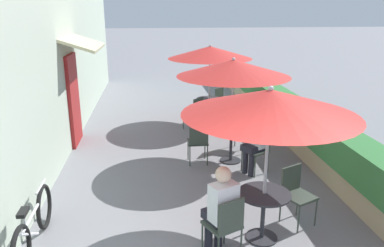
# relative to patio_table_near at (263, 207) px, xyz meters

# --- Properties ---
(cafe_facade_wall) EXTENTS (0.98, 14.30, 4.20)m
(cafe_facade_wall) POSITION_rel_patio_table_near_xyz_m (-3.41, 4.89, 1.60)
(cafe_facade_wall) COLOR #B2C1AD
(cafe_facade_wall) RESTS_ON ground_plane
(planter_hedge) EXTENTS (0.60, 13.30, 1.01)m
(planter_hedge) POSITION_rel_patio_table_near_xyz_m (1.88, 4.93, 0.04)
(planter_hedge) COLOR tan
(planter_hedge) RESTS_ON ground_plane
(patio_table_near) EXTENTS (0.72, 0.72, 0.70)m
(patio_table_near) POSITION_rel_patio_table_near_xyz_m (0.00, 0.00, 0.00)
(patio_table_near) COLOR #28282D
(patio_table_near) RESTS_ON ground_plane
(patio_umbrella_near) EXTENTS (2.25, 2.25, 2.17)m
(patio_umbrella_near) POSITION_rel_patio_table_near_xyz_m (0.00, 0.00, 1.47)
(patio_umbrella_near) COLOR #B7B7BC
(patio_umbrella_near) RESTS_ON ground_plane
(cafe_chair_near_left) EXTENTS (0.53, 0.53, 0.87)m
(cafe_chair_near_left) POSITION_rel_patio_table_near_xyz_m (0.60, 0.37, 0.02)
(cafe_chair_near_left) COLOR #384238
(cafe_chair_near_left) RESTS_ON ground_plane
(cafe_chair_near_right) EXTENTS (0.53, 0.53, 0.87)m
(cafe_chair_near_right) POSITION_rel_patio_table_near_xyz_m (-0.60, -0.37, 0.02)
(cafe_chair_near_right) COLOR #384238
(cafe_chair_near_right) RESTS_ON ground_plane
(seated_patron_near_right) EXTENTS (0.46, 0.50, 1.25)m
(seated_patron_near_right) POSITION_rel_patio_table_near_xyz_m (-0.65, -0.27, 0.19)
(seated_patron_near_right) COLOR #23232D
(seated_patron_near_right) RESTS_ON ground_plane
(patio_table_mid) EXTENTS (0.72, 0.72, 0.70)m
(patio_table_mid) POSITION_rel_patio_table_near_xyz_m (0.15, 2.78, 0.00)
(patio_table_mid) COLOR #28282D
(patio_table_mid) RESTS_ON ground_plane
(patio_umbrella_mid) EXTENTS (2.25, 2.25, 2.17)m
(patio_umbrella_mid) POSITION_rel_patio_table_near_xyz_m (0.15, 2.78, 1.47)
(patio_umbrella_mid) COLOR #B7B7BC
(patio_umbrella_mid) RESTS_ON ground_plane
(cafe_chair_mid_left) EXTENTS (0.40, 0.40, 0.87)m
(cafe_chair_mid_left) POSITION_rel_patio_table_near_xyz_m (-0.55, 2.70, 0.02)
(cafe_chair_mid_left) COLOR #384238
(cafe_chair_mid_left) RESTS_ON ground_plane
(cafe_chair_mid_right) EXTENTS (0.55, 0.55, 0.87)m
(cafe_chair_mid_right) POSITION_rel_patio_table_near_xyz_m (0.57, 2.21, 0.02)
(cafe_chair_mid_right) COLOR #384238
(cafe_chair_mid_right) RESTS_ON ground_plane
(seated_patron_mid_right) EXTENTS (0.51, 0.48, 1.25)m
(seated_patron_mid_right) POSITION_rel_patio_table_near_xyz_m (0.47, 2.15, 0.19)
(seated_patron_mid_right) COLOR #23232D
(seated_patron_mid_right) RESTS_ON ground_plane
(cafe_chair_mid_back) EXTENTS (0.55, 0.55, 0.87)m
(cafe_chair_mid_back) POSITION_rel_patio_table_near_xyz_m (0.43, 3.42, 0.02)
(cafe_chair_mid_back) COLOR #384238
(cafe_chair_mid_back) RESTS_ON ground_plane
(patio_table_far) EXTENTS (0.72, 0.72, 0.70)m
(patio_table_far) POSITION_rel_patio_table_near_xyz_m (0.12, 5.51, 0.00)
(patio_table_far) COLOR #28282D
(patio_table_far) RESTS_ON ground_plane
(patio_umbrella_far) EXTENTS (2.25, 2.25, 2.17)m
(patio_umbrella_far) POSITION_rel_patio_table_near_xyz_m (0.12, 5.51, 1.47)
(patio_umbrella_far) COLOR #B7B7BC
(patio_umbrella_far) RESTS_ON ground_plane
(cafe_chair_far_left) EXTENTS (0.57, 0.57, 0.87)m
(cafe_chair_far_left) POSITION_rel_patio_table_near_xyz_m (0.58, 6.04, 0.02)
(cafe_chair_far_left) COLOR #384238
(cafe_chair_far_left) RESTS_ON ground_plane
(cafe_chair_far_right) EXTENTS (0.57, 0.57, 0.87)m
(cafe_chair_far_right) POSITION_rel_patio_table_near_xyz_m (-0.34, 4.97, 0.02)
(cafe_chair_far_right) COLOR #384238
(cafe_chair_far_right) RESTS_ON ground_plane
(coffee_cup_far) EXTENTS (0.07, 0.07, 0.09)m
(coffee_cup_far) POSITION_rel_patio_table_near_xyz_m (0.13, 5.58, 0.26)
(coffee_cup_far) COLOR white
(coffee_cup_far) RESTS_ON patio_table_far
(bicycle_leaning) EXTENTS (0.10, 1.72, 0.75)m
(bicycle_leaning) POSITION_rel_patio_table_near_xyz_m (-3.07, 0.10, -0.15)
(bicycle_leaning) COLOR black
(bicycle_leaning) RESTS_ON ground_plane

